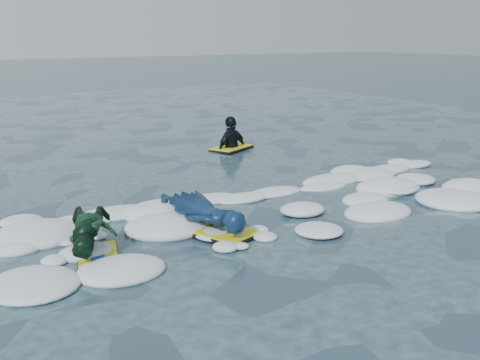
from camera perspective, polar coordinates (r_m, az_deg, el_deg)
name	(u,v)px	position (r m, az deg, el deg)	size (l,w,h in m)	color
ground	(238,235)	(8.33, -0.22, -5.22)	(120.00, 120.00, 0.00)	#162936
foam_band	(202,216)	(9.18, -3.64, -3.43)	(12.00, 3.10, 0.30)	white
prone_woman_unit	(206,214)	(8.47, -3.21, -3.21)	(1.03, 1.84, 0.47)	black
prone_child_unit	(92,234)	(7.77, -13.88, -4.99)	(1.14, 1.47, 0.52)	black
waiting_rider_unit	(232,151)	(14.31, -0.80, 2.79)	(1.26, 1.03, 1.66)	black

